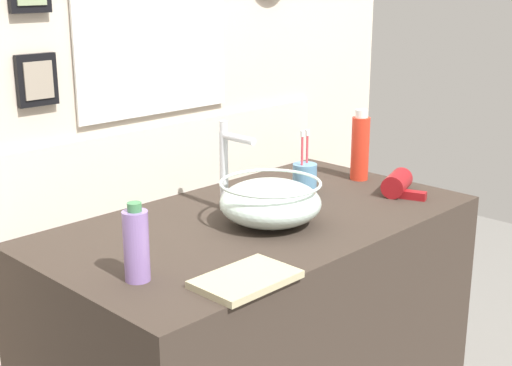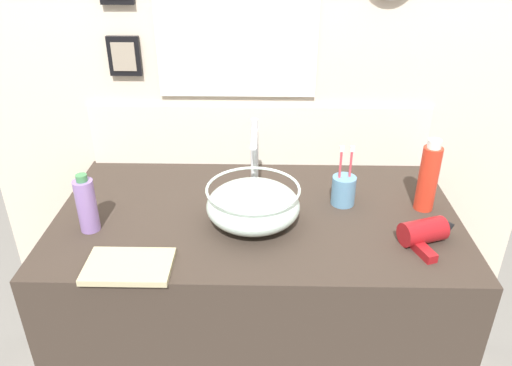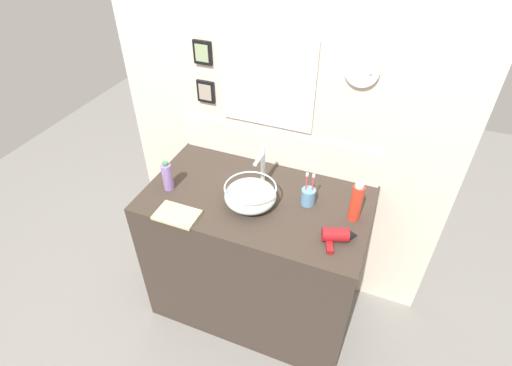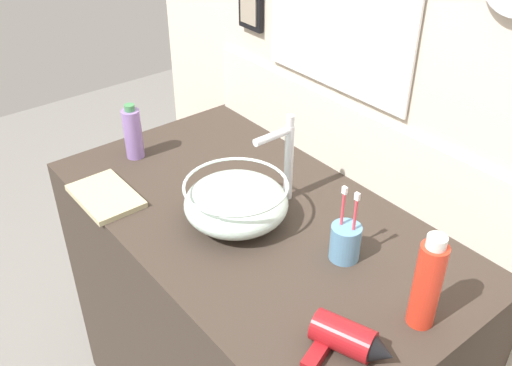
# 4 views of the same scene
# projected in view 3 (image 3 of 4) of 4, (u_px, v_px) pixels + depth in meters

# --- Properties ---
(ground_plane) EXTENTS (6.00, 6.00, 0.00)m
(ground_plane) POSITION_uv_depth(u_px,v_px,m) (256.00, 300.00, 2.71)
(ground_plane) COLOR gray
(vanity_counter) EXTENTS (1.21, 0.68, 0.92)m
(vanity_counter) POSITION_uv_depth(u_px,v_px,m) (256.00, 255.00, 2.42)
(vanity_counter) COLOR #382D26
(vanity_counter) RESTS_ON ground
(back_panel) EXTENTS (1.96, 0.10, 2.53)m
(back_panel) POSITION_uv_depth(u_px,v_px,m) (281.00, 109.00, 2.18)
(back_panel) COLOR beige
(back_panel) RESTS_ON ground
(glass_bowl_sink) EXTENTS (0.27, 0.27, 0.12)m
(glass_bowl_sink) POSITION_uv_depth(u_px,v_px,m) (250.00, 195.00, 2.05)
(glass_bowl_sink) COLOR silver
(glass_bowl_sink) RESTS_ON vanity_counter
(faucet) EXTENTS (0.02, 0.13, 0.25)m
(faucet) POSITION_uv_depth(u_px,v_px,m) (262.00, 164.00, 2.11)
(faucet) COLOR silver
(faucet) RESTS_ON vanity_counter
(hair_drier) EXTENTS (0.18, 0.17, 0.07)m
(hair_drier) POSITION_uv_depth(u_px,v_px,m) (338.00, 236.00, 1.87)
(hair_drier) COLOR maroon
(hair_drier) RESTS_ON vanity_counter
(toothbrush_cup) EXTENTS (0.07, 0.07, 0.20)m
(toothbrush_cup) POSITION_uv_depth(u_px,v_px,m) (308.00, 196.00, 2.06)
(toothbrush_cup) COLOR #598CB2
(toothbrush_cup) RESTS_ON vanity_counter
(soap_dispenser) EXTENTS (0.06, 0.06, 0.18)m
(soap_dispenser) POSITION_uv_depth(u_px,v_px,m) (167.00, 176.00, 2.14)
(soap_dispenser) COLOR #8C6BB2
(soap_dispenser) RESTS_ON vanity_counter
(spray_bottle) EXTENTS (0.06, 0.06, 0.23)m
(spray_bottle) POSITION_uv_depth(u_px,v_px,m) (356.00, 202.00, 1.94)
(spray_bottle) COLOR red
(spray_bottle) RESTS_ON vanity_counter
(hand_towel) EXTENTS (0.22, 0.14, 0.02)m
(hand_towel) POSITION_uv_depth(u_px,v_px,m) (177.00, 215.00, 2.01)
(hand_towel) COLOR tan
(hand_towel) RESTS_ON vanity_counter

